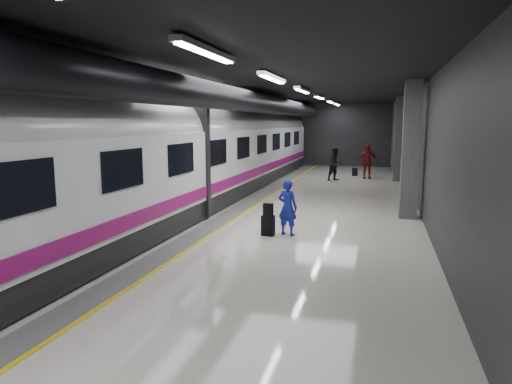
% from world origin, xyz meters
% --- Properties ---
extents(ground, '(40.00, 40.00, 0.00)m').
position_xyz_m(ground, '(0.00, 0.00, 0.00)').
color(ground, silver).
rests_on(ground, ground).
extents(platform_hall, '(10.02, 40.02, 4.51)m').
position_xyz_m(platform_hall, '(-0.29, 0.96, 3.54)').
color(platform_hall, black).
rests_on(platform_hall, ground).
extents(train, '(3.05, 38.00, 4.05)m').
position_xyz_m(train, '(-3.25, -0.00, 2.07)').
color(train, black).
rests_on(train, ground).
extents(traveler_main, '(0.66, 0.52, 1.58)m').
position_xyz_m(traveler_main, '(1.14, -1.38, 0.79)').
color(traveler_main, '#1835BB').
rests_on(traveler_main, ground).
extents(suitcase_main, '(0.38, 0.26, 0.57)m').
position_xyz_m(suitcase_main, '(0.63, -1.60, 0.29)').
color(suitcase_main, black).
rests_on(suitcase_main, ground).
extents(shoulder_bag, '(0.29, 0.19, 0.35)m').
position_xyz_m(shoulder_bag, '(0.64, -1.63, 0.75)').
color(shoulder_bag, black).
rests_on(shoulder_bag, suitcase_main).
extents(traveler_far_a, '(1.14, 1.12, 1.85)m').
position_xyz_m(traveler_far_a, '(1.23, 11.37, 0.92)').
color(traveler_far_a, black).
rests_on(traveler_far_a, ground).
extents(traveler_far_b, '(1.19, 0.59, 1.97)m').
position_xyz_m(traveler_far_b, '(2.87, 12.72, 0.98)').
color(traveler_far_b, maroon).
rests_on(traveler_far_b, ground).
extents(suitcase_far, '(0.35, 0.25, 0.48)m').
position_xyz_m(suitcase_far, '(2.15, 13.86, 0.24)').
color(suitcase_far, black).
rests_on(suitcase_far, ground).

